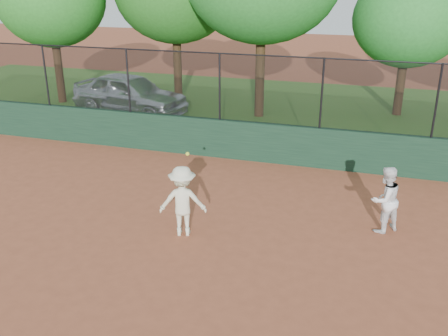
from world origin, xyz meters
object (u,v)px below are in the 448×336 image
(player_second, at_px, (385,200))
(player_main, at_px, (183,201))
(parked_car, at_px, (130,94))
(tree_3, at_px, (409,20))

(player_second, distance_m, player_main, 4.40)
(player_second, xyz_separation_m, player_main, (-4.16, -1.43, 0.03))
(parked_car, relative_size, player_second, 3.18)
(parked_car, distance_m, player_second, 12.25)
(parked_car, height_order, player_second, parked_car)
(parked_car, xyz_separation_m, tree_3, (10.33, 3.01, 2.87))
(player_second, distance_m, tree_3, 10.71)
(player_main, bearing_deg, tree_3, 68.43)
(player_main, distance_m, tree_3, 12.93)
(player_second, relative_size, player_main, 0.75)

